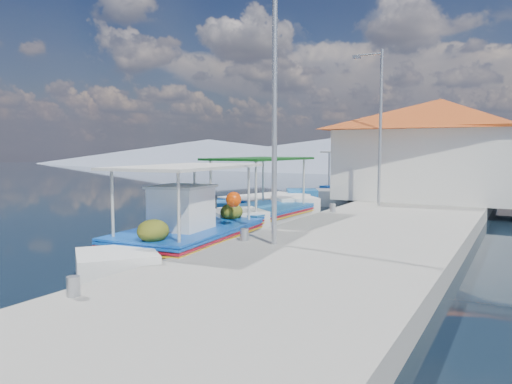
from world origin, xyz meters
The scene contains 11 objects.
ground centered at (0.00, 0.00, 0.00)m, with size 160.00×160.00×0.00m, color black.
quay centered at (5.90, 6.00, 0.25)m, with size 5.00×44.00×0.50m, color gray.
bollards centered at (3.80, 5.25, 0.65)m, with size 0.20×17.20×0.30m.
main_caique centered at (2.30, 1.87, 0.49)m, with size 2.74×7.67×2.54m.
caique_green_canopy centered at (1.95, 6.20, 0.40)m, with size 2.29×7.14×2.67m.
caique_blue_hull centered at (0.17, 9.85, 0.31)m, with size 3.08×6.17×1.14m.
caique_far centered at (2.37, 16.84, 0.53)m, with size 4.25×7.62×2.86m.
harbor_building centered at (6.20, 15.00, 2.78)m, with size 10.49×10.49×4.40m.
lamp_post_near centered at (4.51, 2.00, 3.85)m, with size 1.21×0.14×6.00m.
lamp_post_far centered at (4.51, 11.00, 3.85)m, with size 1.21×0.14×6.00m.
mountain_ridge centered at (6.54, 56.00, 2.04)m, with size 171.40×96.00×5.50m.
Camera 1 is at (9.63, -7.80, 2.70)m, focal length 33.87 mm.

